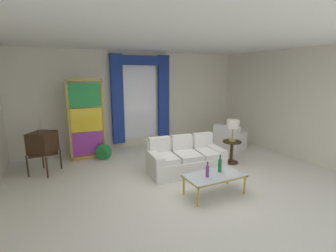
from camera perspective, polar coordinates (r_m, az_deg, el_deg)
name	(u,v)px	position (r m, az deg, el deg)	size (l,w,h in m)	color
ground_plane	(182,180)	(5.65, 3.29, -12.29)	(16.00, 16.00, 0.00)	silver
wall_rear	(136,100)	(8.00, -7.46, 5.97)	(8.00, 0.12, 3.00)	silver
wall_right	(281,102)	(8.06, 24.56, 5.05)	(0.12, 7.00, 3.00)	silver
ceiling_slab	(166,42)	(5.90, -0.37, 18.79)	(8.00, 7.60, 0.04)	white
curtained_window	(141,93)	(7.86, -6.22, 7.67)	(2.00, 0.17, 2.70)	white
couch_white_long	(184,159)	(6.03, 3.79, -7.56)	(1.83, 1.08, 0.86)	white
coffee_table	(215,177)	(4.95, 10.73, -11.41)	(1.16, 0.59, 0.41)	silver
bottle_blue_decanter	(207,171)	(4.77, 9.09, -10.17)	(0.06, 0.06, 0.31)	#753384
bottle_crystal_tall	(220,165)	(5.03, 11.89, -8.79)	(0.07, 0.07, 0.35)	#196B3D
vintage_tv	(43,143)	(6.47, -26.99, -3.61)	(0.75, 0.77, 1.35)	#382314
armchair_white	(229,140)	(7.94, 14.01, -3.23)	(1.09, 1.08, 0.80)	white
stained_glass_divider	(87,122)	(7.00, -18.23, 0.98)	(0.95, 0.05, 2.20)	gold
peacock_figurine	(105,153)	(6.97, -14.40, -5.96)	(0.44, 0.60, 0.50)	beige
round_side_table	(232,150)	(6.74, 14.50, -5.37)	(0.48, 0.48, 0.59)	#382314
table_lamp_brass	(233,125)	(6.57, 14.80, 0.24)	(0.32, 0.32, 0.57)	#B29338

